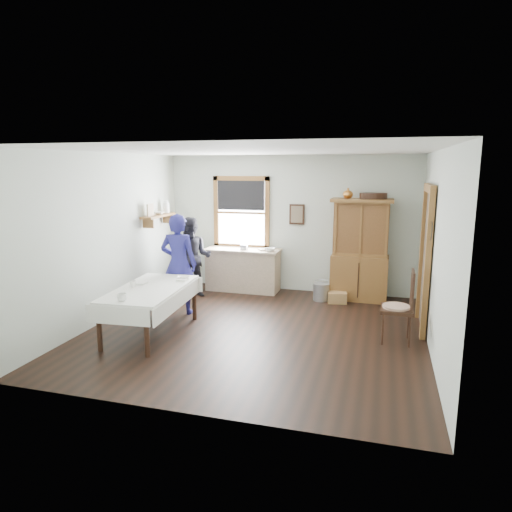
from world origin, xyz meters
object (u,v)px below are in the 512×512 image
work_counter (243,270)px  pail (321,292)px  wicker_basket (337,297)px  dining_table (151,311)px  figure_dark (193,260)px  woman_blue (179,268)px  china_hutch (360,250)px  spindle_chair (397,306)px

work_counter → pail: size_ratio=4.58×
wicker_basket → dining_table: bearing=-136.8°
dining_table → figure_dark: size_ratio=1.26×
figure_dark → woman_blue: bearing=-88.3°
china_hutch → wicker_basket: china_hutch is taller
wicker_basket → woman_blue: (-2.55, -1.32, 0.69)m
spindle_chair → pail: (-1.31, 1.78, -0.37)m
wicker_basket → figure_dark: (-2.74, -0.30, 0.61)m
figure_dark → dining_table: bearing=-93.1°
work_counter → spindle_chair: (2.94, -2.06, 0.10)m
dining_table → spindle_chair: bearing=10.9°
china_hutch → woman_blue: china_hutch is taller
pail → woman_blue: woman_blue is taller
spindle_chair → wicker_basket: size_ratio=3.12×
dining_table → pail: size_ratio=5.49×
china_hutch → figure_dark: (-3.10, -0.63, -0.24)m
china_hutch → figure_dark: size_ratio=1.34×
work_counter → figure_dark: bearing=-140.1°
spindle_chair → woman_blue: bearing=174.4°
work_counter → woman_blue: woman_blue is taller
china_hutch → pail: 1.06m
woman_blue → china_hutch: bearing=-155.3°
work_counter → spindle_chair: spindle_chair is taller
wicker_basket → woman_blue: 2.95m
china_hutch → figure_dark: bearing=-167.2°
china_hutch → spindle_chair: bearing=-71.2°
spindle_chair → pail: bearing=126.8°
china_hutch → pail: size_ratio=5.81×
china_hutch → dining_table: china_hutch is taller
china_hutch → woman_blue: 3.35m
spindle_chair → wicker_basket: spindle_chair is taller
figure_dark → work_counter: bearing=30.2°
work_counter → spindle_chair: size_ratio=1.41×
work_counter → dining_table: bearing=-101.6°
china_hutch → wicker_basket: 0.98m
work_counter → woman_blue: size_ratio=0.94×
china_hutch → pail: bearing=-158.3°
woman_blue → figure_dark: bearing=-84.2°
work_counter → china_hutch: (2.30, -0.03, 0.52)m
pail → dining_table: bearing=-132.0°
china_hutch → spindle_chair: china_hutch is taller
work_counter → spindle_chair: 3.59m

